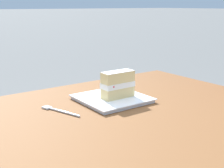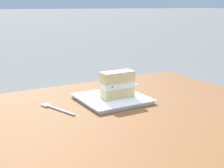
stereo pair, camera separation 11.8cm
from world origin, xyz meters
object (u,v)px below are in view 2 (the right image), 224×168
object	(u,v)px
paper_napkin	(123,86)
dessert_plate	(112,99)
cake_slice	(118,85)
patio_table	(126,146)
dessert_fork	(56,109)

from	to	relation	value
paper_napkin	dessert_plate	bearing A→B (deg)	-132.93
dessert_plate	paper_napkin	size ratio (longest dim) A/B	1.76
dessert_plate	cake_slice	xyz separation A→B (m)	(0.01, -0.02, 0.06)
patio_table	dessert_plate	world-z (taller)	dessert_plate
paper_napkin	cake_slice	bearing A→B (deg)	-127.29
dessert_plate	cake_slice	distance (m)	0.06
dessert_plate	dessert_fork	size ratio (longest dim) A/B	1.48
patio_table	paper_napkin	world-z (taller)	paper_napkin
cake_slice	dessert_fork	distance (m)	0.25
patio_table	dessert_fork	bearing A→B (deg)	133.68
dessert_fork	patio_table	bearing A→B (deg)	-46.32
patio_table	cake_slice	distance (m)	0.24
patio_table	paper_napkin	xyz separation A→B (m)	(0.20, 0.35, 0.11)
cake_slice	paper_napkin	size ratio (longest dim) A/B	0.92
dessert_plate	dessert_fork	xyz separation A→B (m)	(-0.22, 0.01, -0.00)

